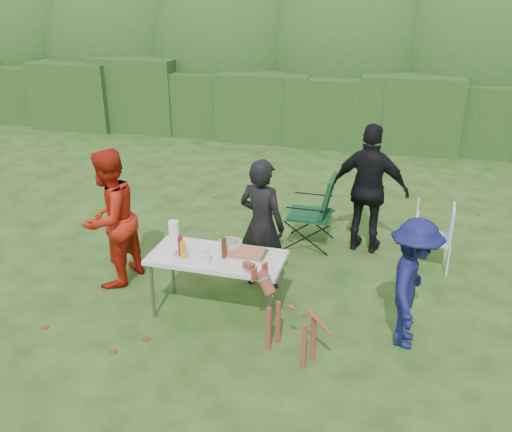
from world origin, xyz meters
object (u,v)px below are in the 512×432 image
(ketchup_bottle, at_px, (181,246))
(child, at_px, (412,284))
(person_red_jacket, at_px, (110,219))
(camping_chair, at_px, (310,210))
(folding_table, at_px, (217,260))
(person_cook, at_px, (262,225))
(dog, at_px, (291,319))
(beer_bottle, at_px, (224,248))
(person_black_puffy, at_px, (370,189))
(paper_towel_roll, at_px, (174,232))
(lawn_chair, at_px, (432,235))
(mustard_bottle, at_px, (183,250))

(ketchup_bottle, bearing_deg, child, 2.13)
(person_red_jacket, bearing_deg, camping_chair, 137.20)
(folding_table, relative_size, person_cook, 0.90)
(dog, bearing_deg, beer_bottle, -5.21)
(person_cook, xyz_separation_m, person_black_puffy, (1.17, 1.38, 0.08))
(dog, bearing_deg, child, -129.87)
(child, bearing_deg, paper_towel_roll, 91.26)
(folding_table, distance_m, lawn_chair, 3.03)
(person_red_jacket, relative_size, lawn_chair, 1.98)
(lawn_chair, distance_m, beer_bottle, 2.99)
(person_cook, distance_m, child, 1.94)
(person_red_jacket, bearing_deg, beer_bottle, 86.18)
(person_red_jacket, bearing_deg, person_cook, 111.46)
(folding_table, distance_m, person_black_puffy, 2.60)
(camping_chair, bearing_deg, person_red_jacket, 38.79)
(lawn_chair, height_order, ketchup_bottle, ketchup_bottle)
(person_cook, height_order, camping_chair, person_cook)
(person_red_jacket, height_order, dog, person_red_jacket)
(mustard_bottle, bearing_deg, folding_table, 26.53)
(lawn_chair, xyz_separation_m, paper_towel_roll, (-2.97, -1.67, 0.43))
(folding_table, relative_size, paper_towel_roll, 5.77)
(folding_table, bearing_deg, person_black_puffy, 54.88)
(child, xyz_separation_m, ketchup_bottle, (-2.49, -0.09, 0.14))
(person_red_jacket, xyz_separation_m, paper_towel_roll, (0.91, -0.14, -0.00))
(mustard_bottle, bearing_deg, child, 3.71)
(folding_table, distance_m, ketchup_bottle, 0.43)
(person_black_puffy, relative_size, child, 1.29)
(lawn_chair, bearing_deg, camping_chair, -2.52)
(ketchup_bottle, bearing_deg, lawn_chair, 35.49)
(lawn_chair, bearing_deg, person_red_jacket, 25.47)
(ketchup_bottle, bearing_deg, folding_table, 14.44)
(camping_chair, bearing_deg, folding_table, 72.22)
(person_cook, relative_size, paper_towel_roll, 6.41)
(beer_bottle, bearing_deg, folding_table, 164.65)
(person_cook, relative_size, person_red_jacket, 0.95)
(camping_chair, xyz_separation_m, ketchup_bottle, (-1.07, -2.16, 0.31))
(person_cook, bearing_deg, camping_chair, -89.14)
(camping_chair, bearing_deg, lawn_chair, 174.13)
(folding_table, xyz_separation_m, child, (2.11, -0.01, 0.02))
(folding_table, height_order, person_black_puffy, person_black_puffy)
(folding_table, relative_size, person_red_jacket, 0.86)
(folding_table, bearing_deg, person_cook, 66.67)
(folding_table, xyz_separation_m, person_black_puffy, (1.49, 2.12, 0.23))
(person_red_jacket, bearing_deg, ketchup_bottle, 77.68)
(person_cook, xyz_separation_m, camping_chair, (0.36, 1.32, -0.29))
(person_cook, bearing_deg, ketchup_bottle, 66.29)
(ketchup_bottle, distance_m, beer_bottle, 0.48)
(person_red_jacket, height_order, ketchup_bottle, person_red_jacket)
(person_red_jacket, xyz_separation_m, mustard_bottle, (1.17, -0.50, -0.03))
(folding_table, bearing_deg, paper_towel_roll, 161.49)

